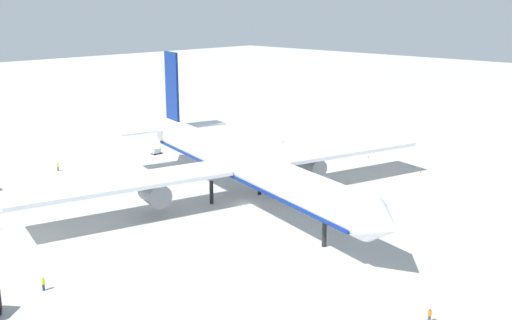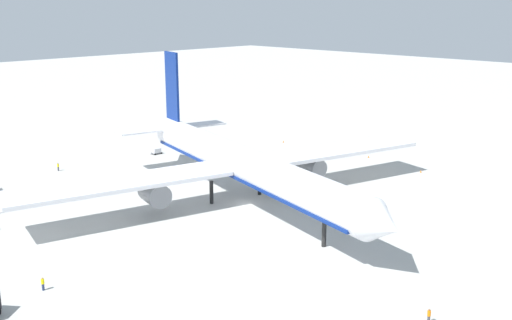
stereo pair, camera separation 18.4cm
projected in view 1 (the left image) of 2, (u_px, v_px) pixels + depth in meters
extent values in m
plane|color=#B2B2AD|center=(245.00, 204.00, 110.09)|extent=(600.00, 600.00, 0.00)
cylinder|color=white|center=(245.00, 165.00, 108.27)|extent=(66.02, 22.28, 6.15)
cone|color=white|center=(384.00, 225.00, 78.68)|extent=(6.25, 7.05, 6.03)
cone|color=white|center=(164.00, 129.00, 138.36)|extent=(7.39, 7.17, 5.84)
cube|color=navy|center=(172.00, 86.00, 131.56)|extent=(5.94, 1.96, 14.67)
cube|color=white|center=(199.00, 125.00, 137.59)|extent=(7.06, 12.12, 0.36)
cube|color=white|center=(144.00, 131.00, 130.94)|extent=(7.06, 12.12, 0.36)
cube|color=white|center=(331.00, 151.00, 122.27)|extent=(17.98, 38.79, 0.70)
cylinder|color=slate|center=(311.00, 166.00, 119.12)|extent=(6.45, 4.80, 3.49)
cube|color=white|center=(120.00, 183.00, 100.23)|extent=(17.98, 38.79, 0.70)
cylinder|color=slate|center=(155.00, 193.00, 102.84)|extent=(6.31, 5.27, 4.05)
cylinder|color=black|center=(324.00, 233.00, 90.28)|extent=(0.70, 0.70, 4.23)
cylinder|color=black|center=(259.00, 184.00, 114.87)|extent=(0.70, 0.70, 4.23)
cylinder|color=black|center=(211.00, 192.00, 109.77)|extent=(0.70, 0.70, 4.23)
cube|color=navy|center=(245.00, 174.00, 108.69)|extent=(63.36, 21.33, 0.50)
cube|color=#595B60|center=(156.00, 153.00, 146.18)|extent=(1.53, 2.38, 0.15)
cylinder|color=#333338|center=(151.00, 154.00, 145.24)|extent=(0.11, 0.60, 0.08)
cube|color=silver|center=(156.00, 150.00, 146.03)|extent=(1.37, 2.00, 1.08)
cylinder|color=black|center=(155.00, 154.00, 145.13)|extent=(0.14, 0.41, 0.40)
cylinder|color=black|center=(152.00, 153.00, 146.14)|extent=(0.14, 0.41, 0.40)
cylinder|color=black|center=(161.00, 153.00, 146.27)|extent=(0.14, 0.41, 0.40)
cylinder|color=black|center=(158.00, 152.00, 147.27)|extent=(0.14, 0.41, 0.40)
cylinder|color=#3F3F47|center=(58.00, 169.00, 131.50)|extent=(0.42, 0.42, 0.88)
cylinder|color=yellow|center=(58.00, 165.00, 131.30)|extent=(0.52, 0.52, 0.66)
sphere|color=#8C6647|center=(58.00, 163.00, 131.19)|extent=(0.24, 0.24, 0.24)
cylinder|color=navy|center=(44.00, 287.00, 76.80)|extent=(0.45, 0.45, 0.88)
cylinder|color=yellow|center=(43.00, 282.00, 76.60)|extent=(0.56, 0.56, 0.66)
sphere|color=tan|center=(43.00, 278.00, 76.49)|extent=(0.24, 0.24, 0.24)
cylinder|color=#3F3F47|center=(429.00, 319.00, 69.05)|extent=(0.40, 0.40, 0.86)
cylinder|color=orange|center=(430.00, 313.00, 68.87)|extent=(0.50, 0.50, 0.64)
sphere|color=#8C6647|center=(430.00, 310.00, 68.76)|extent=(0.23, 0.23, 0.23)
cone|color=orange|center=(421.00, 171.00, 130.30)|extent=(0.36, 0.36, 0.55)
cone|color=orange|center=(368.00, 157.00, 142.78)|extent=(0.36, 0.36, 0.55)
cone|color=orange|center=(201.00, 145.00, 153.93)|extent=(0.36, 0.36, 0.55)
cone|color=orange|center=(283.00, 141.00, 158.38)|extent=(0.36, 0.36, 0.55)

